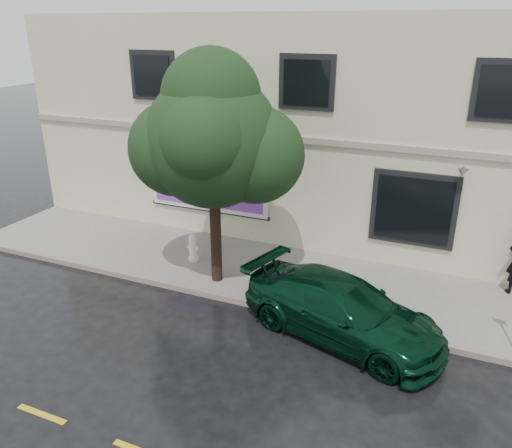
% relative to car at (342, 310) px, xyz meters
% --- Properties ---
extents(ground, '(90.00, 90.00, 0.00)m').
position_rel_car_xyz_m(ground, '(-2.24, -1.13, -0.69)').
color(ground, black).
rests_on(ground, ground).
extents(sidewalk, '(20.00, 3.50, 0.15)m').
position_rel_car_xyz_m(sidewalk, '(-2.24, 2.12, -0.62)').
color(sidewalk, '#9B9992').
rests_on(sidewalk, ground).
extents(curb, '(20.00, 0.18, 0.16)m').
position_rel_car_xyz_m(curb, '(-2.24, 0.37, -0.62)').
color(curb, gray).
rests_on(curb, ground).
extents(building, '(20.00, 8.12, 7.00)m').
position_rel_car_xyz_m(building, '(-2.24, 7.86, 2.81)').
color(building, beige).
rests_on(building, ground).
extents(billboard, '(4.30, 0.16, 2.20)m').
position_rel_car_xyz_m(billboard, '(-5.44, 3.79, 1.36)').
color(billboard, white).
rests_on(billboard, ground).
extents(car, '(5.14, 3.38, 1.38)m').
position_rel_car_xyz_m(car, '(0.00, 0.00, 0.00)').
color(car, black).
rests_on(car, ground).
extents(street_tree, '(3.37, 3.37, 5.54)m').
position_rel_car_xyz_m(street_tree, '(-3.74, 1.07, 3.30)').
color(street_tree, '#311F15').
rests_on(street_tree, sidewalk).
extents(fire_hydrant, '(0.34, 0.32, 0.84)m').
position_rel_car_xyz_m(fire_hydrant, '(-4.94, 1.87, -0.13)').
color(fire_hydrant, white).
rests_on(fire_hydrant, sidewalk).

